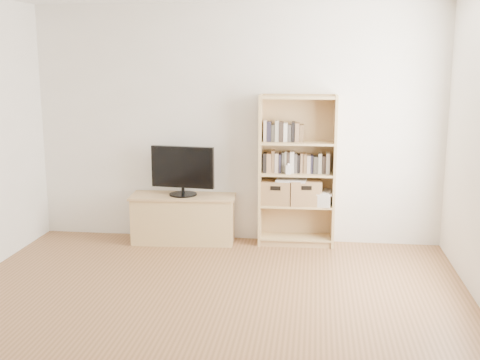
% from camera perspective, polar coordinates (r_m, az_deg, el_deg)
% --- Properties ---
extents(floor, '(4.50, 5.00, 0.01)m').
position_cam_1_polar(floor, '(4.61, -4.52, -14.56)').
color(floor, brown).
rests_on(floor, ground).
extents(back_wall, '(4.50, 0.02, 2.60)m').
position_cam_1_polar(back_wall, '(6.65, -0.34, 5.27)').
color(back_wall, silver).
rests_on(back_wall, floor).
extents(front_wall, '(4.50, 0.02, 2.60)m').
position_cam_1_polar(front_wall, '(1.92, -20.67, -11.52)').
color(front_wall, silver).
rests_on(front_wall, floor).
extents(tv_stand, '(1.14, 0.49, 0.51)m').
position_cam_1_polar(tv_stand, '(6.74, -5.37, -3.75)').
color(tv_stand, tan).
rests_on(tv_stand, floor).
extents(bookshelf, '(0.83, 0.31, 1.64)m').
position_cam_1_polar(bookshelf, '(6.52, 5.43, 0.84)').
color(bookshelf, tan).
rests_on(bookshelf, floor).
extents(television, '(0.71, 0.14, 0.55)m').
position_cam_1_polar(television, '(6.62, -5.46, 0.90)').
color(television, black).
rests_on(television, tv_stand).
extents(books_row_mid, '(0.77, 0.19, 0.21)m').
position_cam_1_polar(books_row_mid, '(6.52, 5.44, 1.60)').
color(books_row_mid, black).
rests_on(books_row_mid, bookshelf).
extents(books_row_upper, '(0.36, 0.14, 0.19)m').
position_cam_1_polar(books_row_upper, '(6.48, 3.88, 4.50)').
color(books_row_upper, black).
rests_on(books_row_upper, bookshelf).
extents(baby_monitor, '(0.05, 0.04, 0.10)m').
position_cam_1_polar(baby_monitor, '(6.43, 4.61, 0.98)').
color(baby_monitor, white).
rests_on(baby_monitor, bookshelf).
extents(basket_left, '(0.32, 0.27, 0.26)m').
position_cam_1_polar(basket_left, '(6.57, 3.48, -1.14)').
color(basket_left, olive).
rests_on(basket_left, bookshelf).
extents(basket_right, '(0.34, 0.29, 0.27)m').
position_cam_1_polar(basket_right, '(6.56, 6.27, -1.15)').
color(basket_right, olive).
rests_on(basket_right, bookshelf).
extents(laptop, '(0.34, 0.25, 0.03)m').
position_cam_1_polar(laptop, '(6.52, 4.90, 0.02)').
color(laptop, silver).
rests_on(laptop, basket_left).
extents(magazine_stack, '(0.24, 0.31, 0.13)m').
position_cam_1_polar(magazine_stack, '(6.58, 7.84, -1.79)').
color(magazine_stack, beige).
rests_on(magazine_stack, bookshelf).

